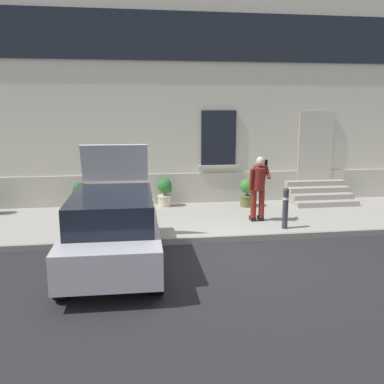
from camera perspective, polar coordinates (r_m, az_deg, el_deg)
ground_plane at (r=9.22m, az=4.90°, el=-8.58°), size 80.00×80.00×0.00m
sidewalk at (r=11.81m, az=1.83°, el=-3.67°), size 24.00×3.60×0.15m
curb_edge at (r=10.06m, az=3.69°, el=-6.38°), size 24.00×0.12×0.15m
building_facade at (r=13.88m, az=0.11°, el=13.80°), size 24.00×1.52×7.50m
entrance_stoop at (r=14.15m, az=16.69°, el=-0.32°), size 1.98×1.28×0.64m
hatchback_car_silver at (r=8.51m, az=-10.62°, el=-4.78°), size 1.84×4.09×2.34m
bollard_near_person at (r=10.76m, az=12.51°, el=-1.93°), size 0.15×0.15×1.04m
bollard_far_left at (r=10.08m, az=-10.33°, el=-2.73°), size 0.15×0.15×1.04m
person_on_phone at (r=11.22m, az=8.99°, el=1.02°), size 0.51×0.51×1.74m
planter_terracotta at (r=12.72m, az=-14.79°, el=-0.50°), size 0.44×0.44×0.86m
planter_cream at (r=12.95m, az=-3.66°, el=0.06°), size 0.44×0.44×0.86m
planter_olive at (r=12.98m, az=7.49°, el=0.02°), size 0.44×0.44×0.86m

